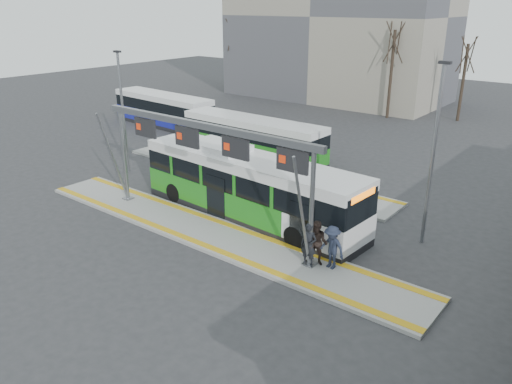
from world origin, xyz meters
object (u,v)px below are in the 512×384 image
Objects in this scene: gantry at (204,145)px; passenger_c at (332,247)px; passenger_b at (317,243)px; passenger_a at (309,245)px; hero_bus at (249,187)px.

passenger_c is (6.67, 0.39, -3.22)m from gantry.
passenger_c is (0.63, 0.12, -0.03)m from passenger_b.
gantry is 6.73× the size of passenger_b.
gantry is 7.42m from passenger_c.
passenger_a is at bearing -0.33° from gantry.
passenger_a is 1.01× the size of passenger_c.
hero_bus reaches higher than passenger_a.
gantry reaches higher than passenger_b.
passenger_a is at bearing -23.06° from hero_bus.
passenger_a is 0.98× the size of passenger_b.
gantry is at bearing 170.08° from passenger_b.
passenger_a reaches higher than passenger_c.
hero_bus is 5.97m from passenger_a.
passenger_b is at bearing -161.28° from passenger_c.
passenger_b is 1.04× the size of passenger_c.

